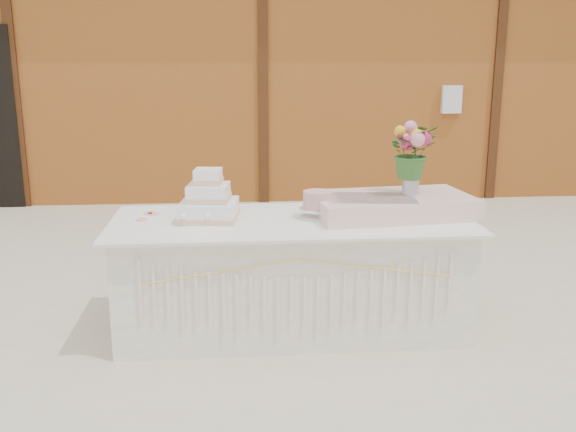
% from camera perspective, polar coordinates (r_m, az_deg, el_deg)
% --- Properties ---
extents(ground, '(80.00, 80.00, 0.00)m').
position_cam_1_polar(ground, '(4.52, 0.32, -9.82)').
color(ground, beige).
rests_on(ground, ground).
extents(barn, '(12.60, 4.60, 3.30)m').
position_cam_1_polar(barn, '(10.12, -2.83, 13.09)').
color(barn, brown).
rests_on(barn, ground).
extents(cake_table, '(2.40, 1.00, 0.77)m').
position_cam_1_polar(cake_table, '(4.37, 0.33, -5.20)').
color(cake_table, white).
rests_on(cake_table, ground).
extents(wedding_cake, '(0.42, 0.42, 0.34)m').
position_cam_1_polar(wedding_cake, '(4.28, -7.06, 1.21)').
color(wedding_cake, white).
rests_on(wedding_cake, cake_table).
extents(pink_cake_stand, '(0.25, 0.25, 0.18)m').
position_cam_1_polar(pink_cake_stand, '(4.29, 2.67, 1.16)').
color(pink_cake_stand, white).
rests_on(pink_cake_stand, cake_table).
extents(satin_runner, '(1.13, 0.74, 0.13)m').
position_cam_1_polar(satin_runner, '(4.44, 9.25, 0.96)').
color(satin_runner, beige).
rests_on(satin_runner, cake_table).
extents(flower_vase, '(0.11, 0.11, 0.16)m').
position_cam_1_polar(flower_vase, '(4.48, 10.85, 2.91)').
color(flower_vase, '#ADADB2').
rests_on(flower_vase, satin_runner).
extents(bouquet, '(0.40, 0.36, 0.37)m').
position_cam_1_polar(bouquet, '(4.44, 11.00, 6.26)').
color(bouquet, '#2E5C25').
rests_on(bouquet, flower_vase).
extents(loose_flowers, '(0.17, 0.39, 0.02)m').
position_cam_1_polar(loose_flowers, '(4.42, -12.28, 0.01)').
color(loose_flowers, pink).
rests_on(loose_flowers, cake_table).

